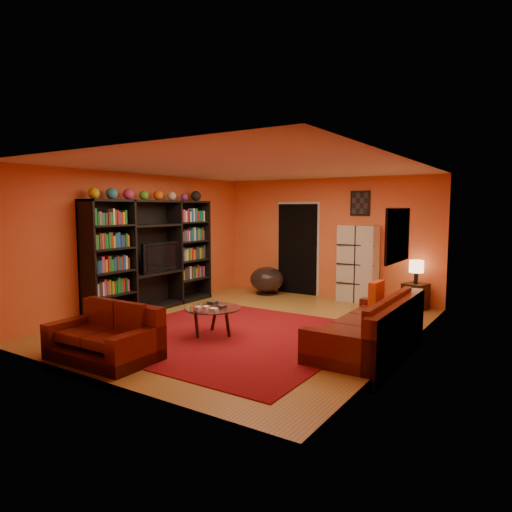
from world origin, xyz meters
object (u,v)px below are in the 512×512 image
Objects in this scene: entertainment_unit at (153,255)px; coffee_table at (213,311)px; storage_cabinet at (358,264)px; bowl_chair at (267,280)px; tv at (158,257)px; loveseat at (108,336)px; table_lamp at (416,267)px; side_table at (415,296)px; sofa at (375,328)px.

entertainment_unit is 3.46× the size of coffee_table.
entertainment_unit is 4.16m from storage_cabinet.
coffee_table is at bearing -71.75° from bowl_chair.
coffee_table is at bearing -114.50° from tv.
tv is 3.07m from loveseat.
coffee_table is at bearing -21.90° from entertainment_unit.
entertainment_unit is at bearing -112.55° from bowl_chair.
bowl_chair is at bearing 108.25° from coffee_table.
entertainment_unit is 2.80m from bowl_chair.
storage_cabinet reaches higher than table_lamp.
side_table reaches higher than coffee_table.
side_table is (4.27, 2.75, -0.80)m from entertainment_unit.
tv is 4.99m from table_lamp.
entertainment_unit is 6.00× the size of side_table.
storage_cabinet is 3.19× the size of side_table.
coffee_table is at bearing -120.41° from side_table.
entertainment_unit is 1.24× the size of sofa.
loveseat reaches higher than bowl_chair.
sofa and loveseat have the same top height.
sofa is at bearing -92.52° from tv.
table_lamp is at bearing 1.85° from storage_cabinet.
entertainment_unit is at bearing 177.70° from sofa.
bowl_chair reaches higher than coffee_table.
storage_cabinet is (3.02, 2.71, -0.21)m from tv.
sofa is 4.26m from bowl_chair.
loveseat is 5.79m from side_table.
loveseat is 2.84× the size of side_table.
table_lamp reaches higher than bowl_chair.
storage_cabinet reaches higher than side_table.
side_table is 1.11× the size of table_lamp.
entertainment_unit is 3.91× the size of bowl_chair.
tv is 4.06m from storage_cabinet.
entertainment_unit is at bearing 33.14° from loveseat.
storage_cabinet is at bearing 42.38° from entertainment_unit.
sofa is at bearing -51.19° from loveseat.
storage_cabinet is 2.11m from bowl_chair.
loveseat is 1.86× the size of bowl_chair.
table_lamp is (1.20, -0.05, 0.02)m from storage_cabinet.
loveseat is 0.89× the size of storage_cabinet.
sofa is 3.61m from loveseat.
entertainment_unit is 2.41m from coffee_table.
tv is 2.24× the size of table_lamp.
bowl_chair is (-0.62, 4.92, 0.05)m from loveseat.
coffee_table is at bearing -162.41° from sofa.
sofa is (4.42, -0.10, -0.77)m from entertainment_unit.
storage_cabinet is 1.32m from side_table.
side_table is at bearing 0.00° from table_lamp.
entertainment_unit reaches higher than storage_cabinet.
sofa is 2.40m from coffee_table.
bowl_chair is at bearing -167.36° from storage_cabinet.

